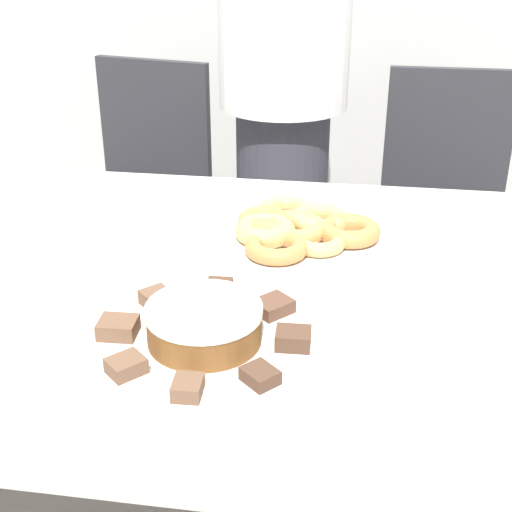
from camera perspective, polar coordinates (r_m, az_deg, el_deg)
The scene contains 23 objects.
table at distance 1.34m, azimuth -1.70°, elevation -4.37°, with size 1.90×1.05×0.73m.
person_standing at distance 2.07m, azimuth 2.23°, elevation 13.47°, with size 0.36×0.36×1.68m.
office_chair_left at distance 2.41m, azimuth -9.31°, elevation 3.61°, with size 0.52×0.52×0.90m.
office_chair_right at distance 2.32m, azimuth 14.72°, elevation 2.15°, with size 0.44×0.44×0.90m.
plate_cake at distance 1.11m, azimuth -4.11°, elevation -6.95°, with size 0.37×0.37×0.01m.
plate_donuts at distance 1.45m, azimuth 3.13°, elevation 1.42°, with size 0.35×0.35×0.01m.
frosted_cake at distance 1.09m, azimuth -4.17°, elevation -5.42°, with size 0.18×0.18×0.06m.
lamington_0 at distance 1.22m, azimuth -2.99°, elevation -2.73°, with size 0.04×0.05×0.03m.
lamington_1 at distance 1.20m, azimuth -7.85°, elevation -3.42°, with size 0.07×0.07×0.02m.
lamington_2 at distance 1.13m, azimuth -10.97°, elevation -5.64°, with size 0.06×0.05×0.03m.
lamington_3 at distance 1.05m, azimuth -10.36°, elevation -8.63°, with size 0.07×0.07×0.02m.
lamington_4 at distance 0.99m, azimuth -5.56°, elevation -10.42°, with size 0.04×0.05×0.02m.
lamington_5 at distance 1.01m, azimuth 0.33°, elevation -9.55°, with size 0.06×0.06×0.02m.
lamington_6 at distance 1.09m, azimuth 3.00°, elevation -6.60°, with size 0.06×0.05×0.03m.
lamington_7 at distance 1.17m, azimuth 1.36°, elevation -4.03°, with size 0.08×0.08×0.02m.
donut_0 at distance 1.44m, azimuth 3.15°, elevation 2.22°, with size 0.13×0.13×0.03m.
donut_1 at distance 1.42m, azimuth 0.74°, elevation 2.07°, with size 0.12×0.12×0.04m.
donut_2 at distance 1.36m, azimuth 1.65°, elevation 0.71°, with size 0.12×0.12×0.03m.
donut_3 at distance 1.39m, azimuth 5.03°, elevation 1.13°, with size 0.11×0.11×0.03m.
donut_4 at distance 1.44m, azimuth 7.47°, elevation 2.01°, with size 0.13×0.13×0.04m.
donut_5 at distance 1.49m, azimuth 5.10°, elevation 2.95°, with size 0.12×0.12×0.03m.
donut_6 at distance 1.53m, azimuth 2.40°, elevation 3.70°, with size 0.12×0.12×0.03m.
donut_7 at distance 1.47m, azimuth 0.64°, elevation 2.80°, with size 0.11×0.11×0.04m.
Camera 1 is at (0.21, -1.13, 1.34)m, focal length 50.00 mm.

